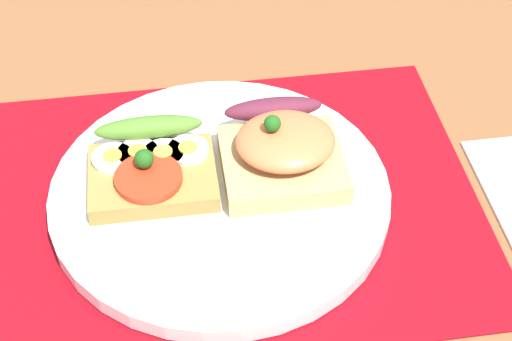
{
  "coord_description": "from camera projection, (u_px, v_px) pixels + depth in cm",
  "views": [
    {
      "loc": [
        -3.44,
        -44.28,
        47.78
      ],
      "look_at": [
        3.0,
        0.0,
        3.33
      ],
      "focal_mm": 54.68,
      "sensor_mm": 36.0,
      "label": 1
    }
  ],
  "objects": [
    {
      "name": "placemat",
      "position": [
        220.0,
        201.0,
        0.65
      ],
      "size": [
        42.79,
        31.4,
        0.3
      ],
      "primitive_type": "cube",
      "color": "maroon",
      "rests_on": "ground_plane"
    },
    {
      "name": "sandwich_egg_tomato",
      "position": [
        151.0,
        165.0,
        0.64
      ],
      "size": [
        10.29,
        9.26,
        3.8
      ],
      "color": "olive",
      "rests_on": "plate"
    },
    {
      "name": "plate",
      "position": [
        220.0,
        194.0,
        0.64
      ],
      "size": [
        27.99,
        27.99,
        1.53
      ],
      "primitive_type": "cylinder",
      "color": "white",
      "rests_on": "placemat"
    },
    {
      "name": "sandwich_salmon",
      "position": [
        283.0,
        149.0,
        0.64
      ],
      "size": [
        9.95,
        10.56,
        5.69
      ],
      "color": "tan",
      "rests_on": "plate"
    },
    {
      "name": "ground_plane",
      "position": [
        221.0,
        215.0,
        0.66
      ],
      "size": [
        120.0,
        90.0,
        3.2
      ],
      "primitive_type": "cube",
      "color": "brown"
    }
  ]
}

